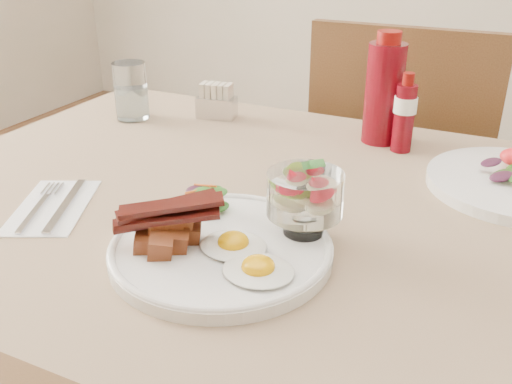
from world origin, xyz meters
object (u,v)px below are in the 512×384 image
object	(u,v)px
table	(312,266)
chair_far	(400,182)
fruit_cup	(305,194)
sugar_caddy	(217,103)
ketchup_bottle	(384,92)
water_glass	(131,94)
main_plate	(221,249)
hot_sauce_bottle	(404,114)

from	to	relation	value
table	chair_far	bearing A→B (deg)	90.00
fruit_cup	sugar_caddy	xyz separation A→B (m)	(-0.35, 0.41, -0.04)
ketchup_bottle	water_glass	bearing A→B (deg)	-170.17
table	main_plate	bearing A→B (deg)	-114.23
main_plate	fruit_cup	xyz separation A→B (m)	(0.08, 0.07, 0.06)
table	hot_sauce_bottle	size ratio (longest dim) A/B	9.32
chair_far	fruit_cup	size ratio (longest dim) A/B	9.48
ketchup_bottle	hot_sauce_bottle	distance (m)	0.06
main_plate	hot_sauce_bottle	world-z (taller)	hot_sauce_bottle
table	chair_far	world-z (taller)	chair_far
hot_sauce_bottle	water_glass	bearing A→B (deg)	-174.27
sugar_caddy	chair_far	bearing A→B (deg)	35.23
chair_far	ketchup_bottle	xyz separation A→B (m)	(0.01, -0.33, 0.32)
table	sugar_caddy	bearing A→B (deg)	136.23
fruit_cup	hot_sauce_bottle	world-z (taller)	hot_sauce_bottle
table	water_glass	world-z (taller)	water_glass
table	sugar_caddy	xyz separation A→B (m)	(-0.34, 0.32, 0.12)
sugar_caddy	hot_sauce_bottle	bearing A→B (deg)	-13.43
main_plate	sugar_caddy	bearing A→B (deg)	119.35
ketchup_bottle	water_glass	world-z (taller)	ketchup_bottle
table	water_glass	bearing A→B (deg)	153.75
fruit_cup	table	bearing A→B (deg)	98.97
sugar_caddy	ketchup_bottle	bearing A→B (deg)	-8.60
hot_sauce_bottle	sugar_caddy	world-z (taller)	hot_sauce_bottle
main_plate	water_glass	size ratio (longest dim) A/B	2.38
hot_sauce_bottle	chair_far	bearing A→B (deg)	98.73
chair_far	ketchup_bottle	distance (m)	0.46
hot_sauce_bottle	ketchup_bottle	bearing A→B (deg)	145.77
main_plate	hot_sauce_bottle	xyz separation A→B (m)	(0.13, 0.45, 0.06)
sugar_caddy	water_glass	xyz separation A→B (m)	(-0.16, -0.08, 0.02)
chair_far	hot_sauce_bottle	distance (m)	0.47
ketchup_bottle	water_glass	distance (m)	0.51
ketchup_bottle	sugar_caddy	bearing A→B (deg)	-178.62
table	ketchup_bottle	xyz separation A→B (m)	(0.01, 0.33, 0.18)
table	fruit_cup	distance (m)	0.18
table	chair_far	xyz separation A→B (m)	(0.00, 0.66, -0.14)
table	sugar_caddy	world-z (taller)	sugar_caddy
main_plate	fruit_cup	distance (m)	0.13
table	ketchup_bottle	bearing A→B (deg)	88.49
fruit_cup	hot_sauce_bottle	xyz separation A→B (m)	(0.04, 0.38, -0.00)
main_plate	fruit_cup	world-z (taller)	fruit_cup
main_plate	hot_sauce_bottle	size ratio (longest dim) A/B	1.96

